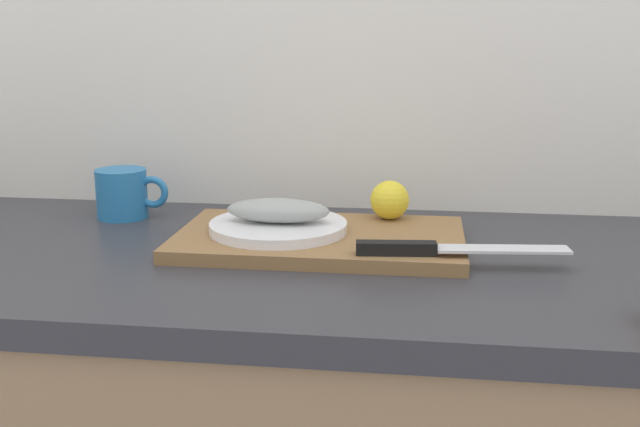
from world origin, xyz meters
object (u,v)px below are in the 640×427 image
white_plate (278,227)px  lemon_0 (390,200)px  coffee_mug_1 (123,193)px  fish_fillet (278,210)px  cutting_board (320,239)px  chef_knife (435,249)px

white_plate → lemon_0: (0.16, 0.10, 0.02)m
coffee_mug_1 → fish_fillet: bearing=-23.6°
cutting_board → lemon_0: (0.10, 0.10, 0.04)m
lemon_0 → coffee_mug_1: coffee_mug_1 is taller
white_plate → chef_knife: 0.25m
white_plate → coffee_mug_1: size_ratio=1.64×
coffee_mug_1 → lemon_0: bearing=-3.6°
fish_fillet → chef_knife: size_ratio=0.54×
white_plate → coffee_mug_1: 0.33m
white_plate → chef_knife: size_ratio=0.72×
cutting_board → chef_knife: bearing=-28.7°
fish_fillet → lemon_0: 0.19m
chef_knife → lemon_0: bearing=104.5°
cutting_board → white_plate: 0.07m
cutting_board → fish_fillet: fish_fillet is taller
white_plate → lemon_0: lemon_0 is taller
lemon_0 → coffee_mug_1: (-0.46, 0.03, -0.01)m
chef_knife → lemon_0: (-0.07, 0.19, 0.02)m
lemon_0 → coffee_mug_1: bearing=176.4°
white_plate → fish_fillet: bearing=-90.0°
cutting_board → white_plate: (-0.06, -0.00, 0.02)m
white_plate → chef_knife: bearing=-21.5°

